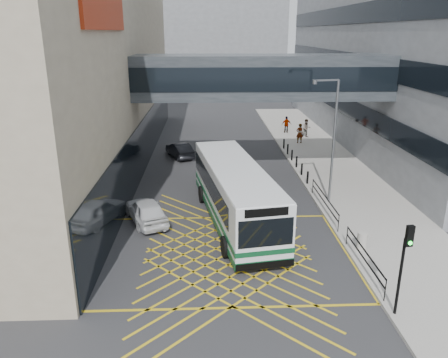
{
  "coord_description": "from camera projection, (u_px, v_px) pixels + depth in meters",
  "views": [
    {
      "loc": [
        -0.94,
        -19.4,
        10.5
      ],
      "look_at": [
        0.0,
        4.0,
        2.6
      ],
      "focal_mm": 35.0,
      "sensor_mm": 36.0,
      "label": 1
    }
  ],
  "objects": [
    {
      "name": "pavement",
      "position": [
        327.0,
        164.0,
        36.28
      ],
      "size": [
        6.0,
        54.0,
        0.16
      ],
      "primitive_type": "cube",
      "color": "#A9A49B",
      "rests_on": "ground"
    },
    {
      "name": "pedestrian_c",
      "position": [
        286.0,
        125.0,
        47.01
      ],
      "size": [
        1.05,
        0.51,
        1.76
      ],
      "primitive_type": "imported",
      "rotation": [
        0.0,
        0.0,
        3.15
      ],
      "color": "gray",
      "rests_on": "pavement"
    },
    {
      "name": "litter_bin",
      "position": [
        362.0,
        241.0,
        21.83
      ],
      "size": [
        0.51,
        0.51,
        0.87
      ],
      "primitive_type": "cylinder",
      "color": "#ADA89E",
      "rests_on": "pavement"
    },
    {
      "name": "street_lamp",
      "position": [
        332.0,
        135.0,
        26.66
      ],
      "size": [
        1.75,
        0.59,
        7.72
      ],
      "rotation": [
        0.0,
        0.0,
        0.22
      ],
      "color": "slate",
      "rests_on": "pavement"
    },
    {
      "name": "building_far",
      "position": [
        200.0,
        41.0,
        75.62
      ],
      "size": [
        28.0,
        16.0,
        18.0
      ],
      "primitive_type": "cube",
      "color": "gray",
      "rests_on": "ground"
    },
    {
      "name": "bollards",
      "position": [
        294.0,
        158.0,
        36.0
      ],
      "size": [
        0.14,
        10.14,
        0.9
      ],
      "color": "black",
      "rests_on": "pavement"
    },
    {
      "name": "skybridge",
      "position": [
        262.0,
        77.0,
        30.84
      ],
      "size": [
        20.0,
        4.1,
        3.0
      ],
      "color": "#32373C",
      "rests_on": "ground"
    },
    {
      "name": "traffic_light",
      "position": [
        405.0,
        258.0,
        16.01
      ],
      "size": [
        0.29,
        0.45,
        3.81
      ],
      "rotation": [
        0.0,
        0.0,
        0.14
      ],
      "color": "black",
      "rests_on": "pavement"
    },
    {
      "name": "pedestrian_b",
      "position": [
        306.0,
        128.0,
        44.93
      ],
      "size": [
        0.97,
        0.64,
        1.86
      ],
      "primitive_type": "imported",
      "rotation": [
        0.0,
        0.0,
        0.12
      ],
      "color": "gray",
      "rests_on": "pavement"
    },
    {
      "name": "car_silver",
      "position": [
        222.0,
        153.0,
        37.44
      ],
      "size": [
        2.12,
        4.26,
        1.28
      ],
      "primitive_type": "imported",
      "rotation": [
        0.0,
        0.0,
        3.05
      ],
      "color": "gray",
      "rests_on": "ground"
    },
    {
      "name": "box_junction",
      "position": [
        227.0,
        254.0,
        21.76
      ],
      "size": [
        12.0,
        9.0,
        0.01
      ],
      "color": "gold",
      "rests_on": "ground"
    },
    {
      "name": "bus",
      "position": [
        234.0,
        192.0,
        24.94
      ],
      "size": [
        4.73,
        12.44,
        3.4
      ],
      "rotation": [
        0.0,
        0.0,
        0.16
      ],
      "color": "white",
      "rests_on": "ground"
    },
    {
      "name": "car_white",
      "position": [
        146.0,
        210.0,
        25.18
      ],
      "size": [
        3.55,
        4.98,
        1.47
      ],
      "primitive_type": "imported",
      "rotation": [
        0.0,
        0.0,
        3.55
      ],
      "color": "silver",
      "rests_on": "ground"
    },
    {
      "name": "pedestrian_a",
      "position": [
        300.0,
        133.0,
        42.58
      ],
      "size": [
        0.86,
        0.69,
        1.92
      ],
      "primitive_type": "imported",
      "rotation": [
        0.0,
        0.0,
        3.35
      ],
      "color": "gray",
      "rests_on": "pavement"
    },
    {
      "name": "kerb_railings",
      "position": [
        340.0,
        221.0,
        23.4
      ],
      "size": [
        0.05,
        12.54,
        1.0
      ],
      "color": "black",
      "rests_on": "pavement"
    },
    {
      "name": "ground",
      "position": [
        227.0,
        254.0,
        21.76
      ],
      "size": [
        120.0,
        120.0,
        0.0
      ],
      "primitive_type": "plane",
      "color": "#333335"
    },
    {
      "name": "car_dark",
      "position": [
        180.0,
        150.0,
        38.41
      ],
      "size": [
        3.13,
        4.49,
        1.31
      ],
      "primitive_type": "imported",
      "rotation": [
        0.0,
        0.0,
        3.54
      ],
      "color": "black",
      "rests_on": "ground"
    }
  ]
}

